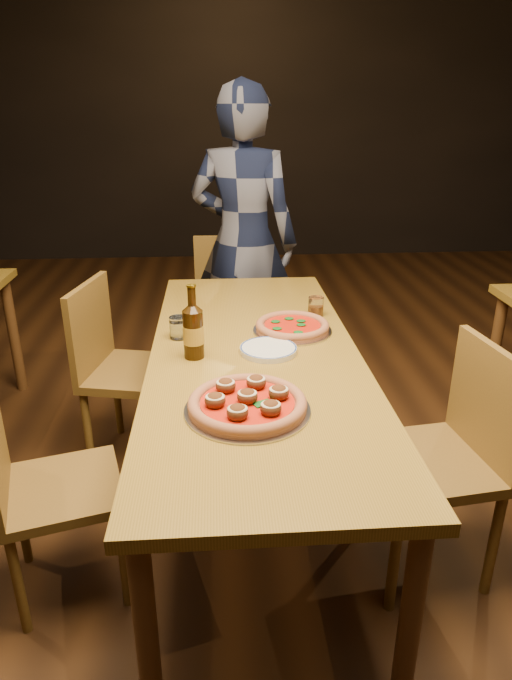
{
  "coord_description": "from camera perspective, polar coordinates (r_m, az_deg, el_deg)",
  "views": [
    {
      "loc": [
        -0.14,
        -1.99,
        1.63
      ],
      "look_at": [
        0.0,
        -0.05,
        0.82
      ],
      "focal_mm": 30.0,
      "sensor_mm": 36.0,
      "label": 1
    }
  ],
  "objects": [
    {
      "name": "ground",
      "position": [
        2.58,
        -0.08,
        -16.65
      ],
      "size": [
        9.0,
        9.0,
        0.0
      ],
      "primitive_type": "plane",
      "color": "black"
    },
    {
      "name": "room_shell",
      "position": [
        2.01,
        -0.12,
        29.07
      ],
      "size": [
        9.0,
        9.0,
        9.0
      ],
      "color": "black",
      "rests_on": "ground"
    },
    {
      "name": "table_main",
      "position": [
        2.21,
        -0.09,
        -2.9
      ],
      "size": [
        0.8,
        2.0,
        0.75
      ],
      "color": "brown",
      "rests_on": "ground"
    },
    {
      "name": "chair_main_nw",
      "position": [
        2.11,
        -18.92,
        -13.82
      ],
      "size": [
        0.48,
        0.48,
        0.84
      ],
      "primitive_type": null,
      "rotation": [
        0.0,
        0.0,
        1.84
      ],
      "color": "brown",
      "rests_on": "ground"
    },
    {
      "name": "chair_main_sw",
      "position": [
        2.75,
        -12.0,
        -3.07
      ],
      "size": [
        0.51,
        0.51,
        0.93
      ],
      "primitive_type": null,
      "rotation": [
        0.0,
        0.0,
        1.36
      ],
      "color": "brown",
      "rests_on": "ground"
    },
    {
      "name": "chair_main_e",
      "position": [
        2.15,
        16.85,
        -11.52
      ],
      "size": [
        0.48,
        0.48,
        0.92
      ],
      "primitive_type": null,
      "rotation": [
        0.0,
        0.0,
        -1.44
      ],
      "color": "brown",
      "rests_on": "ground"
    },
    {
      "name": "chair_end",
      "position": [
        3.4,
        -2.58,
        2.62
      ],
      "size": [
        0.46,
        0.46,
        0.94
      ],
      "primitive_type": null,
      "rotation": [
        0.0,
        0.0,
        -0.04
      ],
      "color": "brown",
      "rests_on": "ground"
    },
    {
      "name": "pizza_meatball",
      "position": [
        1.76,
        -0.87,
        -6.35
      ],
      "size": [
        0.39,
        0.39,
        0.07
      ],
      "rotation": [
        0.0,
        0.0,
        -0.08
      ],
      "color": "#B7B7BF",
      "rests_on": "table_main"
    },
    {
      "name": "pizza_margherita",
      "position": [
        2.38,
        3.67,
        1.36
      ],
      "size": [
        0.33,
        0.33,
        0.04
      ],
      "rotation": [
        0.0,
        0.0,
        -0.42
      ],
      "color": "#B7B7BF",
      "rests_on": "table_main"
    },
    {
      "name": "plate_stack",
      "position": [
        2.17,
        1.25,
        -0.98
      ],
      "size": [
        0.22,
        0.22,
        0.02
      ],
      "primitive_type": "cylinder",
      "color": "white",
      "rests_on": "table_main"
    },
    {
      "name": "beer_bottle",
      "position": [
        2.11,
        -6.31,
        0.75
      ],
      "size": [
        0.08,
        0.08,
        0.28
      ],
      "rotation": [
        0.0,
        0.0,
        -0.17
      ],
      "color": "black",
      "rests_on": "table_main"
    },
    {
      "name": "water_glass",
      "position": [
        2.32,
        -7.8,
        1.25
      ],
      "size": [
        0.07,
        0.07,
        0.09
      ],
      "primitive_type": "cylinder",
      "color": "white",
      "rests_on": "table_main"
    },
    {
      "name": "amber_glass",
      "position": [
        2.56,
        6.03,
        3.37
      ],
      "size": [
        0.07,
        0.07,
        0.09
      ],
      "primitive_type": "cylinder",
      "color": "#934910",
      "rests_on": "table_main"
    },
    {
      "name": "diner",
      "position": [
        3.39,
        -1.25,
        9.8
      ],
      "size": [
        0.75,
        0.62,
        1.76
      ],
      "primitive_type": "imported",
      "rotation": [
        0.0,
        0.0,
        2.79
      ],
      "color": "black",
      "rests_on": "ground"
    }
  ]
}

